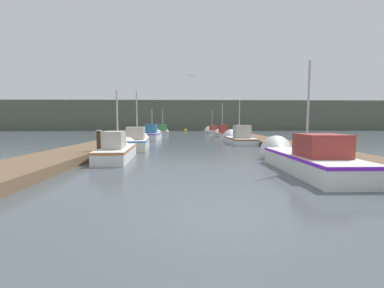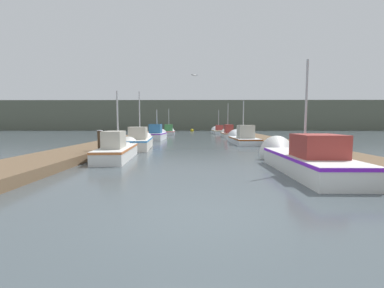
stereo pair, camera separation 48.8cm
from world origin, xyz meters
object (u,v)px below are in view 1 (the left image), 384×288
at_px(mooring_piling_0, 99,144).
at_px(seagull_lead, 191,75).
at_px(fishing_boat_0, 302,158).
at_px(fishing_boat_5, 222,133).
at_px(channel_buoy, 185,130).
at_px(fishing_boat_3, 238,138).
at_px(fishing_boat_4, 152,135).
at_px(fishing_boat_1, 119,150).
at_px(fishing_boat_7, 212,131).
at_px(fishing_boat_2, 138,141).
at_px(fishing_boat_6, 163,132).

distance_m(mooring_piling_0, seagull_lead, 9.05).
bearing_deg(fishing_boat_0, fishing_boat_5, 89.81).
bearing_deg(fishing_boat_5, seagull_lead, -108.75).
bearing_deg(channel_buoy, fishing_boat_0, -83.53).
xyz_separation_m(fishing_boat_3, fishing_boat_5, (-0.01, 9.34, 0.05)).
distance_m(fishing_boat_4, seagull_lead, 9.38).
height_order(fishing_boat_1, fishing_boat_7, fishing_boat_7).
xyz_separation_m(fishing_boat_3, seagull_lead, (-4.07, -2.93, 4.79)).
xyz_separation_m(fishing_boat_1, fishing_boat_2, (0.03, 4.96, 0.06)).
bearing_deg(fishing_boat_6, mooring_piling_0, -96.50).
xyz_separation_m(fishing_boat_4, fishing_boat_5, (7.89, 5.10, -0.06)).
relative_size(fishing_boat_1, fishing_boat_4, 1.17).
relative_size(fishing_boat_0, mooring_piling_0, 4.39).
distance_m(fishing_boat_7, seagull_lead, 22.32).
height_order(fishing_boat_0, seagull_lead, seagull_lead).
bearing_deg(fishing_boat_3, fishing_boat_6, 116.54).
height_order(fishing_boat_3, fishing_boat_5, fishing_boat_5).
relative_size(fishing_boat_0, fishing_boat_1, 1.14).
bearing_deg(channel_buoy, mooring_piling_0, -96.85).
relative_size(fishing_boat_3, mooring_piling_0, 4.25).
bearing_deg(fishing_boat_4, channel_buoy, 83.97).
bearing_deg(fishing_boat_5, fishing_boat_1, -113.37).
height_order(fishing_boat_1, fishing_boat_4, fishing_boat_1).
bearing_deg(mooring_piling_0, fishing_boat_1, -3.16).
distance_m(fishing_boat_1, channel_buoy, 36.12).
distance_m(fishing_boat_2, fishing_boat_7, 24.01).
height_order(fishing_boat_0, fishing_boat_7, fishing_boat_0).
height_order(fishing_boat_2, fishing_boat_5, fishing_boat_5).
bearing_deg(fishing_boat_7, seagull_lead, -103.70).
bearing_deg(fishing_boat_4, fishing_boat_3, -25.73).
relative_size(mooring_piling_0, channel_buoy, 1.24).
bearing_deg(fishing_boat_3, seagull_lead, -145.74).
bearing_deg(fishing_boat_6, fishing_boat_4, -94.82).
bearing_deg(mooring_piling_0, channel_buoy, 83.15).
relative_size(fishing_boat_1, fishing_boat_5, 1.13).
bearing_deg(seagull_lead, mooring_piling_0, -145.20).
bearing_deg(fishing_boat_2, fishing_boat_1, -95.38).
xyz_separation_m(fishing_boat_2, fishing_boat_7, (7.50, 22.80, -0.12)).
relative_size(fishing_boat_3, channel_buoy, 5.26).
relative_size(fishing_boat_0, fishing_boat_2, 1.10).
bearing_deg(fishing_boat_1, fishing_boat_7, 70.54).
bearing_deg(fishing_boat_0, fishing_boat_3, 89.65).
distance_m(fishing_boat_1, seagull_lead, 8.76).
xyz_separation_m(fishing_boat_2, fishing_boat_6, (0.13, 18.75, -0.06)).
xyz_separation_m(fishing_boat_0, seagull_lead, (-3.99, 9.53, 4.74)).
bearing_deg(fishing_boat_7, fishing_boat_3, -92.79).
bearing_deg(fishing_boat_4, mooring_piling_0, -91.50).
distance_m(fishing_boat_2, fishing_boat_5, 15.70).
height_order(fishing_boat_1, fishing_boat_2, fishing_boat_2).
distance_m(fishing_boat_4, fishing_boat_6, 10.25).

